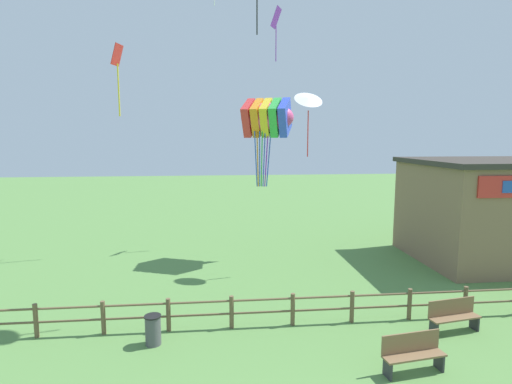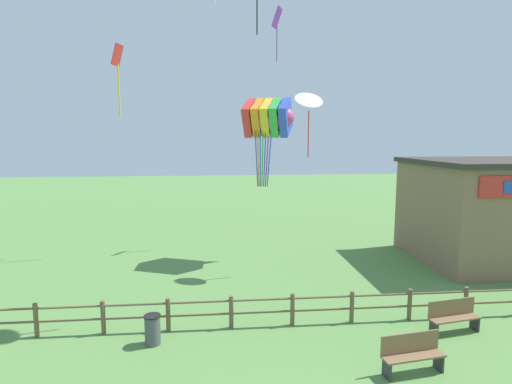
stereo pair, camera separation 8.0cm
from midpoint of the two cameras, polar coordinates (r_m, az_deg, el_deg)
wooden_fence at (r=13.31m, az=0.74°, el=-16.30°), size 21.89×0.14×1.06m
seaside_building at (r=23.10m, az=31.58°, el=-2.17°), size 8.51×6.34×5.00m
park_bench_near_fence at (r=11.79m, az=21.28°, el=-20.52°), size 1.72×0.63×1.03m
park_bench_by_building at (r=14.40m, az=26.20°, el=-15.47°), size 1.72×0.67×1.03m
trash_bin at (r=12.73m, az=-14.67°, el=-18.52°), size 0.49×0.49×0.89m
kite_rainbow_parafoil at (r=19.82m, az=1.47°, el=10.54°), size 3.14×2.74×4.37m
kite_purple_streamer at (r=23.93m, az=2.79°, el=22.95°), size 0.72×0.90×2.86m
kite_red_diamond at (r=15.12m, az=-19.31°, el=16.39°), size 0.37×0.57×2.43m
kite_white_delta at (r=18.05m, az=7.37°, el=12.90°), size 1.36×1.20×2.92m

